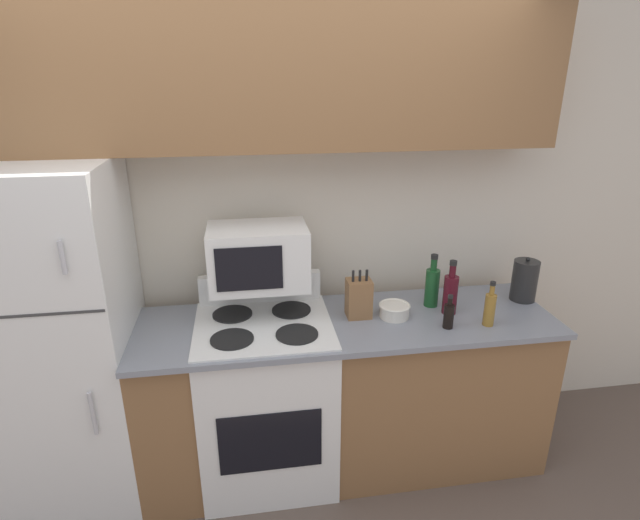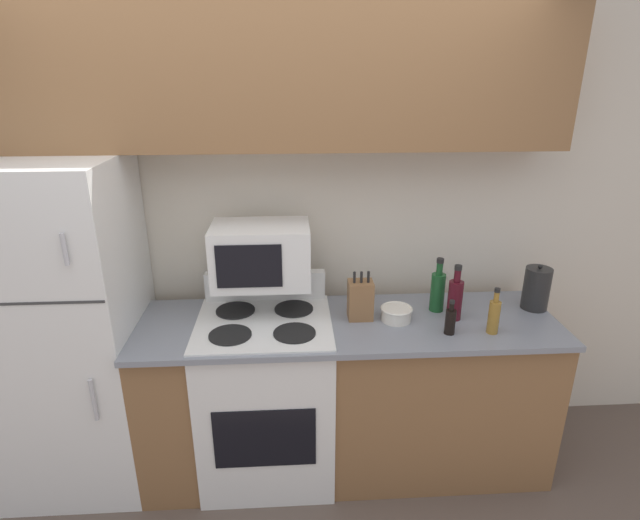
# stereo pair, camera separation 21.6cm
# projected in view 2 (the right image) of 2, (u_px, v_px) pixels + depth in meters

# --- Properties ---
(ground_plane) EXTENTS (12.00, 12.00, 0.00)m
(ground_plane) POSITION_uv_depth(u_px,v_px,m) (283.00, 504.00, 2.63)
(ground_plane) COLOR brown
(wall_back) EXTENTS (8.00, 0.05, 2.55)m
(wall_back) POSITION_uv_depth(u_px,v_px,m) (278.00, 232.00, 2.86)
(wall_back) COLOR beige
(wall_back) RESTS_ON ground_plane
(lower_cabinets) EXTENTS (2.19, 0.65, 0.92)m
(lower_cabinets) POSITION_uv_depth(u_px,v_px,m) (347.00, 394.00, 2.77)
(lower_cabinets) COLOR brown
(lower_cabinets) RESTS_ON ground_plane
(refrigerator) EXTENTS (0.73, 0.72, 1.77)m
(refrigerator) POSITION_uv_depth(u_px,v_px,m) (68.00, 330.00, 2.58)
(refrigerator) COLOR white
(refrigerator) RESTS_ON ground_plane
(upper_cabinets) EXTENTS (2.91, 0.31, 0.69)m
(upper_cabinets) POSITION_uv_depth(u_px,v_px,m) (272.00, 77.00, 2.40)
(upper_cabinets) COLOR brown
(upper_cabinets) RESTS_ON refrigerator
(stove) EXTENTS (0.70, 0.63, 1.09)m
(stove) POSITION_uv_depth(u_px,v_px,m) (267.00, 395.00, 2.73)
(stove) COLOR white
(stove) RESTS_ON ground_plane
(microwave) EXTENTS (0.50, 0.34, 0.31)m
(microwave) POSITION_uv_depth(u_px,v_px,m) (261.00, 254.00, 2.58)
(microwave) COLOR white
(microwave) RESTS_ON stove
(knife_block) EXTENTS (0.13, 0.11, 0.27)m
(knife_block) POSITION_uv_depth(u_px,v_px,m) (360.00, 300.00, 2.60)
(knife_block) COLOR brown
(knife_block) RESTS_ON lower_cabinets
(bowl) EXTENTS (0.17, 0.17, 0.07)m
(bowl) POSITION_uv_depth(u_px,v_px,m) (396.00, 313.00, 2.59)
(bowl) COLOR silver
(bowl) RESTS_ON lower_cabinets
(bottle_wine_red) EXTENTS (0.08, 0.08, 0.30)m
(bottle_wine_red) POSITION_uv_depth(u_px,v_px,m) (455.00, 298.00, 2.58)
(bottle_wine_red) COLOR #470F19
(bottle_wine_red) RESTS_ON lower_cabinets
(bottle_soy_sauce) EXTENTS (0.05, 0.05, 0.18)m
(bottle_soy_sauce) POSITION_uv_depth(u_px,v_px,m) (450.00, 321.00, 2.45)
(bottle_soy_sauce) COLOR black
(bottle_soy_sauce) RESTS_ON lower_cabinets
(bottle_vinegar) EXTENTS (0.06, 0.06, 0.24)m
(bottle_vinegar) POSITION_uv_depth(u_px,v_px,m) (494.00, 315.00, 2.45)
(bottle_vinegar) COLOR olive
(bottle_vinegar) RESTS_ON lower_cabinets
(bottle_wine_green) EXTENTS (0.08, 0.08, 0.30)m
(bottle_wine_green) POSITION_uv_depth(u_px,v_px,m) (438.00, 290.00, 2.68)
(bottle_wine_green) COLOR #194C23
(bottle_wine_green) RESTS_ON lower_cabinets
(kettle) EXTENTS (0.14, 0.14, 0.26)m
(kettle) POSITION_uv_depth(u_px,v_px,m) (536.00, 288.00, 2.70)
(kettle) COLOR black
(kettle) RESTS_ON lower_cabinets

